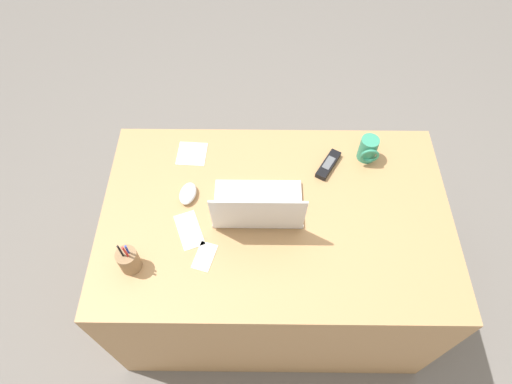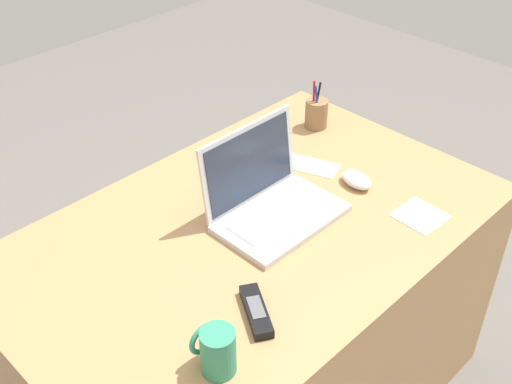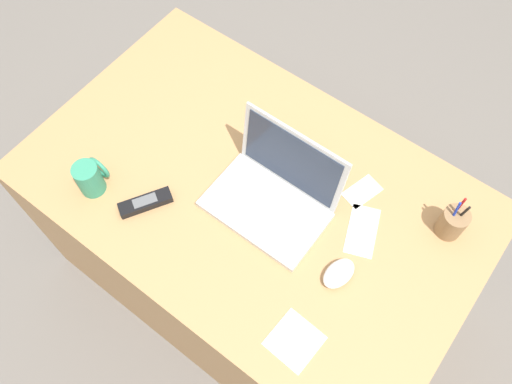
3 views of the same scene
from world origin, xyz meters
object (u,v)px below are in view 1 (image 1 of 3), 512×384
(computer_mouse, at_px, (188,193))
(pen_holder, at_px, (129,260))
(cordless_phone, at_px, (328,165))
(coffee_mug_white, at_px, (368,149))
(laptop, at_px, (258,207))

(computer_mouse, relative_size, pen_holder, 0.62)
(pen_holder, bearing_deg, cordless_phone, -148.33)
(computer_mouse, distance_m, pen_holder, 0.35)
(computer_mouse, height_order, coffee_mug_white, coffee_mug_white)
(cordless_phone, height_order, pen_holder, pen_holder)
(laptop, xyz_separation_m, cordless_phone, (-0.29, -0.23, -0.04))
(computer_mouse, height_order, pen_holder, pen_holder)
(laptop, height_order, pen_holder, laptop)
(computer_mouse, bearing_deg, cordless_phone, -154.79)
(coffee_mug_white, relative_size, cordless_phone, 0.70)
(laptop, bearing_deg, cordless_phone, -141.05)
(pen_holder, bearing_deg, computer_mouse, -119.80)
(coffee_mug_white, bearing_deg, computer_mouse, 15.45)
(cordless_phone, bearing_deg, computer_mouse, 15.17)
(coffee_mug_white, bearing_deg, laptop, 31.97)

